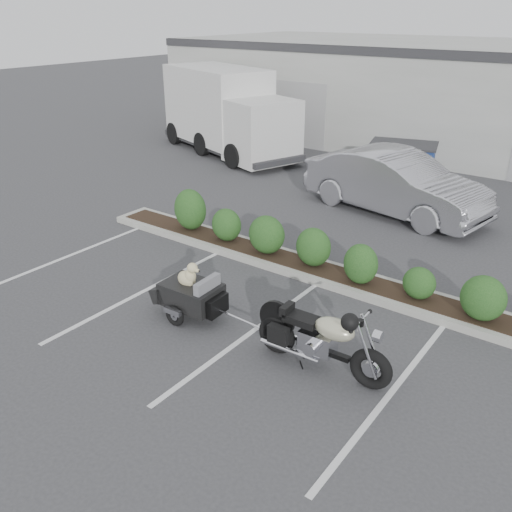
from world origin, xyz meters
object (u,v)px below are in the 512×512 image
Objects in this scene: motorcycle at (321,341)px; dumpster at (401,164)px; sedan at (395,183)px; delivery_truck at (228,114)px; pet_trailer at (191,293)px.

dumpster reaches higher than motorcycle.
sedan is 8.59m from delivery_truck.
delivery_truck is at bearing 82.21° from sedan.
motorcycle is 0.32× the size of delivery_truck.
pet_trailer is at bearing -104.86° from dumpster.
pet_trailer is 0.79× the size of dumpster.
delivery_truck is (-8.13, 2.67, 0.67)m from sedan.
dumpster is at bearing 29.21° from sedan.
dumpster is 0.33× the size of delivery_truck.
dumpster is (-0.90, 2.63, -0.17)m from sedan.
delivery_truck reaches higher than sedan.
motorcycle is at bearing -154.47° from sedan.
motorcycle is at bearing -89.67° from dumpster.
delivery_truck is at bearing 123.71° from pet_trailer.
delivery_truck is (-7.40, 10.23, 1.06)m from pet_trailer.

